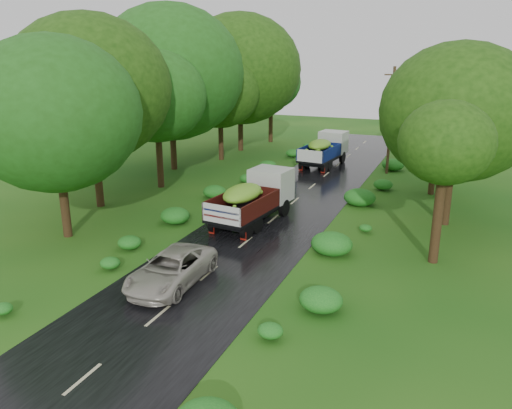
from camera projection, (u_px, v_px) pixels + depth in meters
The scene contains 10 objects.
ground at pixel (158, 316), 18.28m from camera, with size 120.00×120.00×0.00m, color #10470F.
road at pixel (219, 265), 22.69m from camera, with size 6.50×80.00×0.02m, color black.
road_lines at pixel (228, 256), 23.57m from camera, with size 0.12×69.60×0.00m.
truck_near at pixel (255, 196), 28.04m from camera, with size 2.99×6.67×2.71m.
truck_far at pixel (325, 148), 42.22m from camera, with size 2.89×6.57×2.68m.
car at pixel (171, 269), 20.58m from camera, with size 2.24×4.86×1.35m, color #ABA698.
utility_pole at pixel (391, 120), 38.65m from camera, with size 1.44×0.42×8.28m.
trees_left at pixel (184, 83), 38.26m from camera, with size 7.63×35.03×9.92m.
trees_right at pixel (457, 109), 32.31m from camera, with size 5.31×31.01×8.42m.
shrubs at pixel (285, 204), 30.55m from camera, with size 11.90×44.00×0.70m.
Camera 1 is at (9.55, -13.67, 9.26)m, focal length 35.00 mm.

